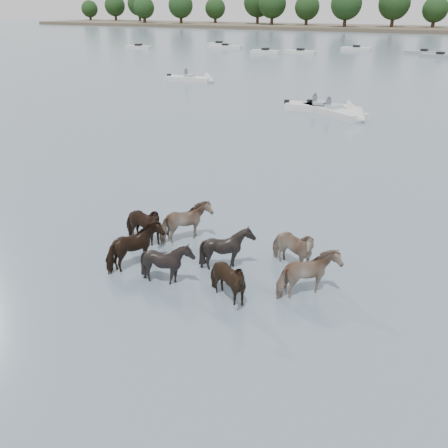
% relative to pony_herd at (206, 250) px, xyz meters
% --- Properties ---
extents(ground, '(400.00, 400.00, 0.00)m').
position_rel_pony_herd_xyz_m(ground, '(1.83, -1.12, -0.62)').
color(ground, slate).
rests_on(ground, ground).
extents(shoreline, '(160.00, 30.00, 1.00)m').
position_rel_pony_herd_xyz_m(shoreline, '(-68.17, 148.88, -0.12)').
color(shoreline, '#4C4233').
rests_on(shoreline, ground).
extents(pony_herd, '(7.69, 4.19, 1.51)m').
position_rel_pony_herd_xyz_m(pony_herd, '(0.00, 0.00, 0.00)').
color(pony_herd, black).
rests_on(pony_herd, ground).
extents(motorboat_a, '(5.70, 2.13, 1.92)m').
position_rel_pony_herd_xyz_m(motorboat_a, '(-3.40, 24.69, -0.39)').
color(motorboat_a, silver).
rests_on(motorboat_a, ground).
extents(motorboat_b, '(5.84, 4.61, 1.92)m').
position_rel_pony_herd_xyz_m(motorboat_b, '(-2.17, 23.28, -0.39)').
color(motorboat_b, silver).
rests_on(motorboat_b, ground).
extents(motorboat_f, '(5.43, 1.98, 1.92)m').
position_rel_pony_herd_xyz_m(motorboat_f, '(-19.78, 33.04, -0.39)').
color(motorboat_f, silver).
rests_on(motorboat_f, ground).
extents(treeline, '(151.06, 23.47, 12.35)m').
position_rel_pony_herd_xyz_m(treeline, '(-65.83, 148.82, 6.10)').
color(treeline, '#382619').
rests_on(treeline, ground).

